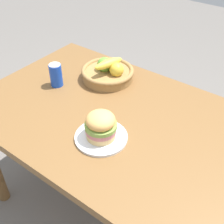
# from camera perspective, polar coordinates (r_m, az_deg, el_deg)

# --- Properties ---
(ground_plane) EXTENTS (8.00, 8.00, 0.00)m
(ground_plane) POSITION_cam_1_polar(r_m,az_deg,el_deg) (1.94, 0.47, -18.04)
(ground_plane) COLOR slate
(dining_table) EXTENTS (1.40, 0.90, 0.75)m
(dining_table) POSITION_cam_1_polar(r_m,az_deg,el_deg) (1.44, 0.61, -3.78)
(dining_table) COLOR brown
(dining_table) RESTS_ON ground_plane
(plate) EXTENTS (0.23, 0.23, 0.01)m
(plate) POSITION_cam_1_polar(r_m,az_deg,el_deg) (1.26, -2.14, -4.93)
(plate) COLOR white
(plate) RESTS_ON dining_table
(sandwich) EXTENTS (0.14, 0.14, 0.12)m
(sandwich) POSITION_cam_1_polar(r_m,az_deg,el_deg) (1.21, -2.22, -2.62)
(sandwich) COLOR #E5BC75
(sandwich) RESTS_ON plate
(soda_can) EXTENTS (0.07, 0.07, 0.13)m
(soda_can) POSITION_cam_1_polar(r_m,az_deg,el_deg) (1.58, -10.92, 7.13)
(soda_can) COLOR blue
(soda_can) RESTS_ON dining_table
(fruit_basket) EXTENTS (0.29, 0.29, 0.14)m
(fruit_basket) POSITION_cam_1_polar(r_m,az_deg,el_deg) (1.61, -0.78, 7.83)
(fruit_basket) COLOR #9E7542
(fruit_basket) RESTS_ON dining_table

